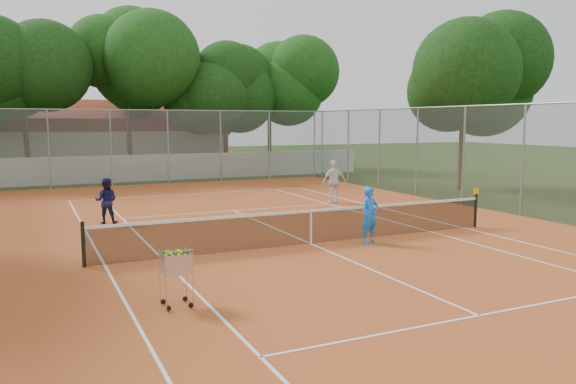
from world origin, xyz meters
name	(u,v)px	position (x,y,z in m)	size (l,w,h in m)	color
ground	(311,245)	(0.00, 0.00, 0.00)	(120.00, 120.00, 0.00)	#1A340E
court_pad	(311,244)	(0.00, 0.00, 0.01)	(18.00, 34.00, 0.02)	#B45423
court_lines	(311,244)	(0.00, 0.00, 0.02)	(10.98, 23.78, 0.01)	white
tennis_net	(311,226)	(0.00, 0.00, 0.51)	(11.88, 0.10, 0.98)	black
perimeter_fence	(311,173)	(0.00, 0.00, 2.00)	(18.00, 34.00, 4.00)	slate
boundary_wall	(161,167)	(0.00, 19.00, 0.75)	(26.00, 0.30, 1.50)	white
clubhouse	(102,138)	(-2.00, 29.00, 2.20)	(16.40, 9.00, 4.40)	beige
tropical_trees	(148,95)	(0.00, 22.00, 5.00)	(29.00, 19.00, 10.00)	black
player_near	(370,215)	(1.52, -0.61, 0.81)	(0.58, 0.38, 1.58)	blue
player_far_left	(106,201)	(-4.71, 5.69, 0.78)	(0.74, 0.57, 1.52)	#171644
player_far_right	(334,182)	(4.50, 6.63, 0.91)	(1.05, 0.44, 1.79)	white
ball_hopper	(176,277)	(-4.66, -3.69, 0.58)	(0.53, 0.53, 1.11)	silver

